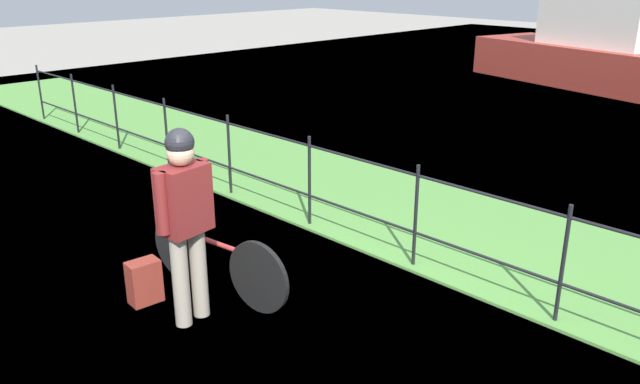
% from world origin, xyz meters
% --- Properties ---
extents(ground_plane, '(60.00, 60.00, 0.00)m').
position_xyz_m(ground_plane, '(0.00, 0.00, 0.00)').
color(ground_plane, gray).
extents(grass_strip, '(27.00, 2.40, 0.03)m').
position_xyz_m(grass_strip, '(0.00, 3.27, 0.01)').
color(grass_strip, '#569342').
rests_on(grass_strip, ground).
extents(iron_fence, '(18.04, 0.04, 1.08)m').
position_xyz_m(iron_fence, '(0.00, 2.18, 0.62)').
color(iron_fence, black).
rests_on(iron_fence, ground).
extents(bicycle_main, '(1.67, 0.30, 0.66)m').
position_xyz_m(bicycle_main, '(-0.95, 0.46, 0.35)').
color(bicycle_main, black).
rests_on(bicycle_main, ground).
extents(wooden_crate, '(0.39, 0.29, 0.26)m').
position_xyz_m(wooden_crate, '(-1.32, 0.41, 0.79)').
color(wooden_crate, '#A87F51').
rests_on(wooden_crate, bicycle_main).
extents(terrier_dog, '(0.32, 0.18, 0.18)m').
position_xyz_m(terrier_dog, '(-1.29, 0.41, 0.99)').
color(terrier_dog, '#4C3D2D').
rests_on(terrier_dog, wooden_crate).
extents(cyclist_person, '(0.31, 0.54, 1.68)m').
position_xyz_m(cyclist_person, '(-0.72, 0.04, 1.00)').
color(cyclist_person, gray).
rests_on(cyclist_person, ground).
extents(backpack_on_paving, '(0.20, 0.29, 0.40)m').
position_xyz_m(backpack_on_paving, '(-1.27, -0.09, 0.20)').
color(backpack_on_paving, maroon).
rests_on(backpack_on_paving, ground).
extents(moored_boat_near, '(6.77, 3.70, 3.92)m').
position_xyz_m(moored_boat_near, '(-2.98, 13.61, 0.84)').
color(moored_boat_near, '#9E3328').
rests_on(moored_boat_near, ground).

